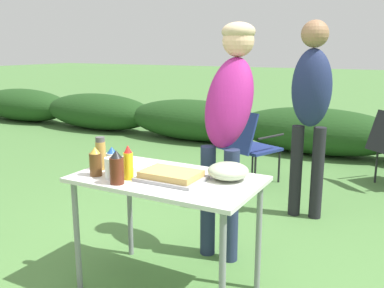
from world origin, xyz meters
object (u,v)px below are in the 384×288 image
object	(u,v)px
beer_bottle	(95,162)
standing_person_in_dark_puffer	(229,110)
mayo_bottle	(112,161)
plate_stack	(132,166)
spice_jar	(101,154)
standing_person_in_navy_coat	(311,100)
camp_chair_green_behind_table	(248,143)
folding_table	(167,189)
paper_cup_stack	(112,168)
food_tray	(171,176)
mixing_bowl	(228,171)
mustard_bottle	(128,163)
bbq_sauce_bottle	(117,168)

from	to	relation	value
beer_bottle	standing_person_in_dark_puffer	distance (m)	1.01
mayo_bottle	plate_stack	bearing A→B (deg)	79.97
spice_jar	mayo_bottle	bearing A→B (deg)	-23.46
standing_person_in_navy_coat	camp_chair_green_behind_table	distance (m)	1.18
folding_table	camp_chair_green_behind_table	world-z (taller)	camp_chair_green_behind_table
folding_table	paper_cup_stack	xyz separation A→B (m)	(-0.27, -0.18, 0.14)
camp_chair_green_behind_table	plate_stack	bearing A→B (deg)	-66.58
folding_table	mayo_bottle	xyz separation A→B (m)	(-0.32, -0.11, 0.16)
camp_chair_green_behind_table	food_tray	bearing A→B (deg)	-58.19
standing_person_in_dark_puffer	mixing_bowl	bearing A→B (deg)	-62.30
mixing_bowl	paper_cup_stack	bearing A→B (deg)	-152.24
paper_cup_stack	mustard_bottle	xyz separation A→B (m)	(0.09, 0.04, 0.03)
food_tray	camp_chair_green_behind_table	bearing A→B (deg)	100.03
paper_cup_stack	beer_bottle	world-z (taller)	beer_bottle
mixing_bowl	mustard_bottle	world-z (taller)	mustard_bottle
paper_cup_stack	standing_person_in_navy_coat	world-z (taller)	standing_person_in_navy_coat
plate_stack	standing_person_in_dark_puffer	xyz separation A→B (m)	(0.39, 0.63, 0.30)
spice_jar	camp_chair_green_behind_table	xyz separation A→B (m)	(0.10, 2.31, -0.37)
folding_table	spice_jar	xyz separation A→B (m)	(-0.46, -0.05, 0.18)
mixing_bowl	standing_person_in_dark_puffer	xyz separation A→B (m)	(-0.23, 0.53, 0.27)
paper_cup_stack	camp_chair_green_behind_table	distance (m)	2.47
plate_stack	beer_bottle	bearing A→B (deg)	-115.06
folding_table	paper_cup_stack	world-z (taller)	paper_cup_stack
mayo_bottle	standing_person_in_navy_coat	size ratio (longest dim) A/B	0.10
folding_table	mustard_bottle	xyz separation A→B (m)	(-0.18, -0.14, 0.17)
spice_jar	standing_person_in_dark_puffer	bearing A→B (deg)	52.24
standing_person_in_navy_coat	camp_chair_green_behind_table	xyz separation A→B (m)	(-0.80, 0.64, -0.58)
mayo_bottle	mustard_bottle	bearing A→B (deg)	-11.42
paper_cup_stack	standing_person_in_navy_coat	xyz separation A→B (m)	(0.72, 1.80, 0.25)
plate_stack	mustard_bottle	size ratio (longest dim) A/B	1.17
plate_stack	standing_person_in_navy_coat	bearing A→B (deg)	64.81
paper_cup_stack	standing_person_in_dark_puffer	world-z (taller)	standing_person_in_dark_puffer
beer_bottle	bbq_sauce_bottle	bearing A→B (deg)	-16.98
paper_cup_stack	beer_bottle	size ratio (longest dim) A/B	0.72
folding_table	food_tray	size ratio (longest dim) A/B	2.92
mayo_bottle	standing_person_in_dark_puffer	distance (m)	0.92
standing_person_in_dark_puffer	bbq_sauce_bottle	bearing A→B (deg)	-103.46
mixing_bowl	food_tray	bearing A→B (deg)	-147.87
beer_bottle	bbq_sauce_bottle	size ratio (longest dim) A/B	0.91
spice_jar	standing_person_in_dark_puffer	size ratio (longest dim) A/B	0.12
plate_stack	bbq_sauce_bottle	size ratio (longest dim) A/B	1.22
spice_jar	food_tray	bearing A→B (deg)	1.33
mayo_bottle	standing_person_in_dark_puffer	bearing A→B (deg)	61.76
mixing_bowl	spice_jar	bearing A→B (deg)	-166.56
spice_jar	mayo_bottle	distance (m)	0.15
beer_bottle	standing_person_in_dark_puffer	bearing A→B (deg)	59.65
mixing_bowl	mustard_bottle	distance (m)	0.58
plate_stack	camp_chair_green_behind_table	xyz separation A→B (m)	(-0.06, 2.22, -0.29)
plate_stack	standing_person_in_navy_coat	distance (m)	1.77
mustard_bottle	standing_person_in_navy_coat	xyz separation A→B (m)	(0.63, 1.76, 0.22)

